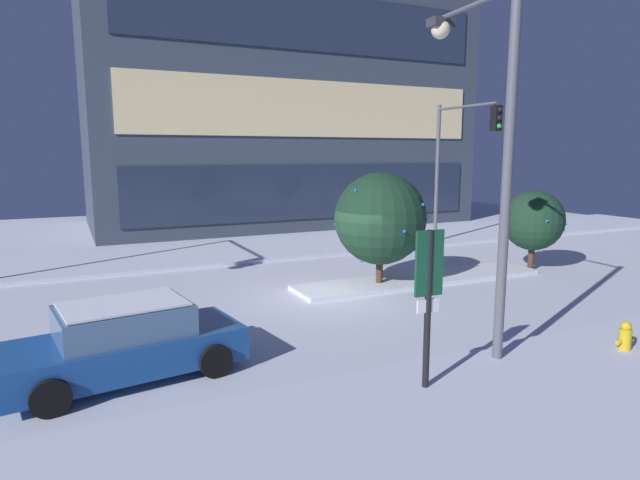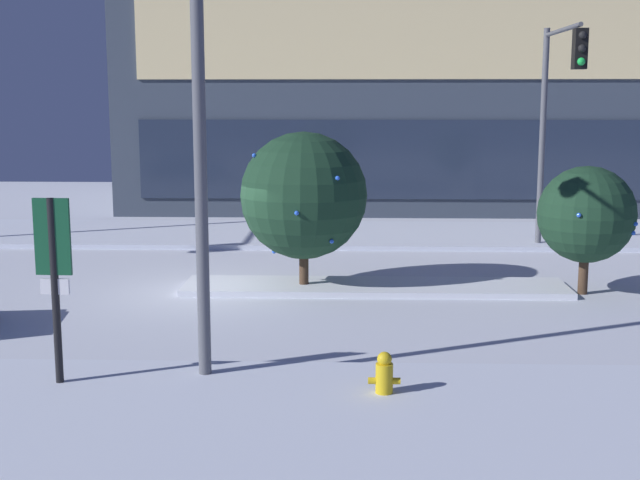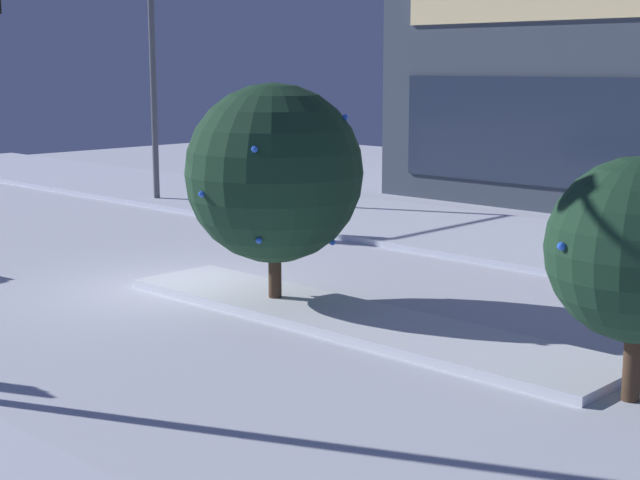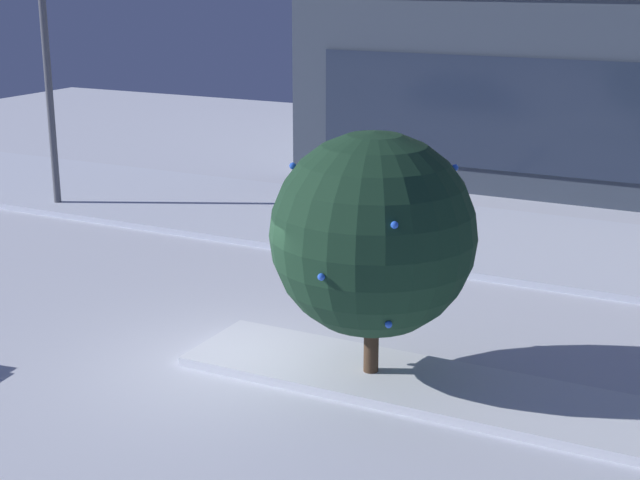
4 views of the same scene
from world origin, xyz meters
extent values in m
plane|color=silver|center=(0.00, 0.00, 0.00)|extent=(52.00, 52.00, 0.00)
cube|color=silver|center=(0.00, 8.18, 0.07)|extent=(52.00, 5.20, 0.14)
cube|color=silver|center=(3.69, 0.41, 0.07)|extent=(9.00, 1.80, 0.14)
cylinder|color=#565960|center=(-9.34, 6.38, 3.27)|extent=(0.18, 0.18, 6.54)
cylinder|color=#473323|center=(2.02, 0.39, 0.49)|extent=(0.22, 0.22, 0.98)
sphere|color=#193823|center=(2.02, 0.39, 2.23)|extent=(2.95, 2.95, 2.95)
sphere|color=blue|center=(2.95, 1.09, 3.15)|extent=(0.10, 0.10, 0.10)
sphere|color=blue|center=(2.81, -0.76, 2.75)|extent=(0.10, 0.10, 0.10)
sphere|color=blue|center=(1.94, -1.08, 2.02)|extent=(0.10, 0.10, 0.10)
sphere|color=blue|center=(2.69, -0.58, 1.32)|extent=(0.10, 0.10, 0.10)
sphere|color=blue|center=(1.32, 0.34, 0.92)|extent=(0.10, 0.10, 0.10)
sphere|color=blue|center=(0.92, 0.05, 3.18)|extent=(0.10, 0.10, 0.10)
sphere|color=blue|center=(0.92, 1.37, 2.00)|extent=(0.10, 0.10, 0.10)
sphere|color=blue|center=(2.88, 0.87, 1.12)|extent=(0.10, 0.10, 0.10)
cylinder|color=#473323|center=(8.47, 0.17, 0.46)|extent=(0.22, 0.22, 0.91)
sphere|color=#193823|center=(8.47, 0.17, 1.85)|extent=(2.21, 2.21, 2.21)
sphere|color=blue|center=(8.02, -0.85, 1.97)|extent=(0.10, 0.10, 0.10)
camera|label=1|loc=(-7.02, -14.14, 4.31)|focal=30.15mm
camera|label=2|loc=(3.04, -19.01, 4.45)|focal=47.35mm
camera|label=3|loc=(13.34, -10.32, 3.98)|focal=53.44mm
camera|label=4|loc=(7.22, -11.49, 5.88)|focal=53.40mm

